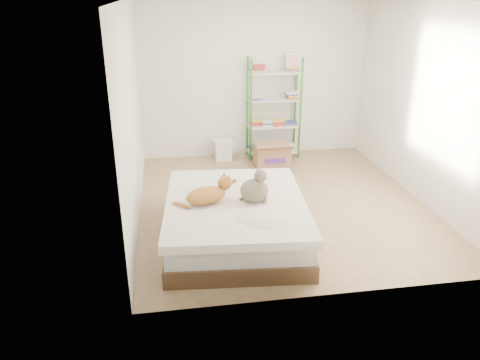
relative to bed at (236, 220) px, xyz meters
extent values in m
cube|color=tan|center=(0.77, 0.90, -0.25)|extent=(3.80, 4.20, 0.01)
cube|color=silver|center=(0.77, 3.00, 1.05)|extent=(3.80, 0.01, 2.60)
cube|color=silver|center=(0.77, -1.20, 1.05)|extent=(3.80, 0.01, 2.60)
cube|color=silver|center=(-1.13, 0.90, 1.05)|extent=(0.01, 4.20, 2.60)
cube|color=silver|center=(2.67, 0.90, 1.05)|extent=(0.01, 4.20, 2.60)
cube|color=#4B3826|center=(0.00, 0.00, -0.15)|extent=(1.70, 2.05, 0.19)
cube|color=silver|center=(0.00, 0.00, 0.05)|extent=(1.65, 1.99, 0.21)
cube|color=white|center=(0.00, 0.00, 0.20)|extent=(1.74, 2.09, 0.10)
cylinder|color=#348633|center=(0.65, 2.62, 0.60)|extent=(0.04, 0.04, 1.70)
cylinder|color=#348633|center=(0.65, 2.94, 0.60)|extent=(0.04, 0.04, 1.70)
cylinder|color=#348633|center=(1.49, 2.62, 0.60)|extent=(0.04, 0.04, 1.70)
cylinder|color=#348633|center=(1.49, 2.94, 0.60)|extent=(0.04, 0.04, 1.70)
cube|color=silver|center=(1.07, 2.78, -0.15)|extent=(0.86, 0.34, 0.02)
cube|color=silver|center=(1.07, 2.78, 0.30)|extent=(0.86, 0.34, 0.02)
cube|color=silver|center=(1.07, 2.78, 0.75)|extent=(0.86, 0.34, 0.02)
cube|color=silver|center=(1.07, 2.78, 1.20)|extent=(0.86, 0.34, 0.02)
cube|color=#B82D42|center=(0.77, 2.78, -0.09)|extent=(0.20, 0.16, 0.09)
cube|color=#B82D42|center=(1.37, 2.78, -0.09)|extent=(0.20, 0.16, 0.09)
cube|color=#B82D42|center=(0.77, 2.78, 0.36)|extent=(0.20, 0.16, 0.09)
cube|color=#B82D42|center=(0.97, 2.78, 0.36)|extent=(0.20, 0.16, 0.09)
cube|color=#B82D42|center=(1.17, 2.78, 0.36)|extent=(0.20, 0.16, 0.09)
cube|color=#B82D42|center=(1.37, 2.78, 0.36)|extent=(0.20, 0.16, 0.09)
cube|color=#B82D42|center=(0.77, 2.78, 0.81)|extent=(0.20, 0.16, 0.09)
cube|color=#B82D42|center=(1.37, 2.78, 0.81)|extent=(0.20, 0.16, 0.09)
cube|color=#B82D42|center=(0.77, 2.78, 1.26)|extent=(0.20, 0.16, 0.09)
cube|color=#B82D42|center=(1.37, 2.78, 1.26)|extent=(0.20, 0.16, 0.09)
cube|color=white|center=(1.39, 2.83, 1.35)|extent=(0.22, 0.10, 0.27)
cube|color=red|center=(1.39, 2.82, 1.35)|extent=(0.17, 0.07, 0.21)
cube|color=olive|center=(0.94, 2.26, -0.06)|extent=(0.55, 0.44, 0.38)
cube|color=#53289C|center=(0.94, 2.04, -0.07)|extent=(0.33, 0.02, 0.08)
cube|color=olive|center=(0.94, 2.04, 0.13)|extent=(0.55, 0.17, 0.12)
cube|color=white|center=(0.21, 2.75, -0.09)|extent=(0.27, 0.23, 0.32)
cube|color=white|center=(0.21, 2.75, 0.08)|extent=(0.30, 0.26, 0.03)
camera|label=1|loc=(-0.71, -4.74, 2.47)|focal=35.00mm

